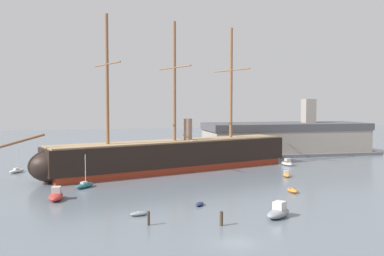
% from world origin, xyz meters
% --- Properties ---
extents(ground_plane, '(400.00, 400.00, 0.00)m').
position_xyz_m(ground_plane, '(0.00, 0.00, 0.00)').
color(ground_plane, slate).
extents(tall_ship, '(63.02, 27.07, 31.55)m').
position_xyz_m(tall_ship, '(2.39, 48.61, 3.44)').
color(tall_ship, maroon).
rests_on(tall_ship, ground).
extents(dinghy_foreground_left, '(2.44, 1.34, 0.55)m').
position_xyz_m(dinghy_foreground_left, '(-8.78, 13.26, 0.28)').
color(dinghy_foreground_left, gray).
rests_on(dinghy_foreground_left, ground).
extents(motorboat_foreground_right, '(4.95, 4.61, 2.01)m').
position_xyz_m(motorboat_foreground_right, '(8.47, 8.54, 0.71)').
color(motorboat_foreground_right, gray).
rests_on(motorboat_foreground_right, ground).
extents(dinghy_near_centre, '(1.95, 2.28, 0.50)m').
position_xyz_m(dinghy_near_centre, '(0.16, 16.79, 0.25)').
color(dinghy_near_centre, '#1E284C').
rests_on(dinghy_near_centre, ground).
extents(motorboat_mid_left, '(2.22, 4.82, 1.98)m').
position_xyz_m(motorboat_mid_left, '(-19.97, 25.00, 0.70)').
color(motorboat_mid_left, '#B22D28').
rests_on(motorboat_mid_left, ground).
extents(dinghy_mid_right, '(1.26, 2.87, 0.68)m').
position_xyz_m(dinghy_mid_right, '(17.05, 22.41, 0.34)').
color(dinghy_mid_right, orange).
rests_on(dinghy_mid_right, ground).
extents(sailboat_alongside_bow, '(3.80, 4.27, 5.75)m').
position_xyz_m(sailboat_alongside_bow, '(-15.98, 33.67, 0.48)').
color(sailboat_alongside_bow, '#236670').
rests_on(sailboat_alongside_bow, ground).
extents(motorboat_alongside_stern, '(1.74, 3.06, 1.21)m').
position_xyz_m(motorboat_alongside_stern, '(22.48, 36.41, 0.43)').
color(motorboat_alongside_stern, orange).
rests_on(motorboat_alongside_stern, ground).
extents(sailboat_far_left, '(3.32, 3.92, 5.19)m').
position_xyz_m(sailboat_far_left, '(-30.05, 53.25, 0.44)').
color(sailboat_far_left, silver).
rests_on(sailboat_far_left, ground).
extents(motorboat_far_right, '(2.31, 4.20, 1.67)m').
position_xyz_m(motorboat_far_right, '(29.18, 50.58, 0.59)').
color(motorboat_far_right, silver).
rests_on(motorboat_far_right, ground).
extents(motorboat_distant_centre, '(2.07, 4.59, 1.90)m').
position_xyz_m(motorboat_distant_centre, '(1.75, 64.19, 0.67)').
color(motorboat_distant_centre, silver).
rests_on(motorboat_distant_centre, ground).
extents(mooring_piling_nearest, '(0.32, 0.32, 1.69)m').
position_xyz_m(mooring_piling_nearest, '(-8.07, 8.61, 0.84)').
color(mooring_piling_nearest, '#382B1E').
rests_on(mooring_piling_nearest, ground).
extents(mooring_piling_left_pair, '(0.40, 0.40, 1.72)m').
position_xyz_m(mooring_piling_left_pair, '(0.33, 6.54, 0.86)').
color(mooring_piling_left_pair, '#423323').
rests_on(mooring_piling_left_pair, ground).
extents(dockside_warehouse_right, '(49.56, 19.18, 15.55)m').
position_xyz_m(dockside_warehouse_right, '(38.94, 72.61, 4.38)').
color(dockside_warehouse_right, '#565659').
rests_on(dockside_warehouse_right, ground).
extents(seagull_in_flight, '(0.41, 1.14, 0.13)m').
position_xyz_m(seagull_in_flight, '(-0.60, 18.20, 9.15)').
color(seagull_in_flight, silver).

